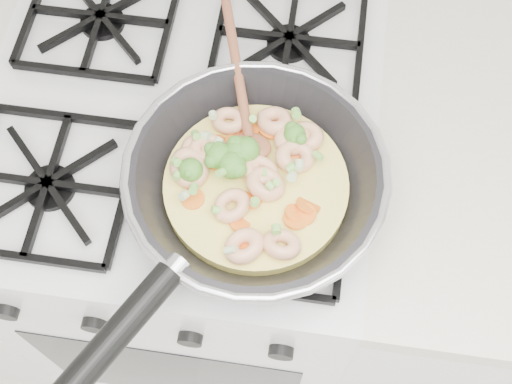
# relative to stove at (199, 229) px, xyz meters

# --- Properties ---
(stove) EXTENTS (0.60, 0.60, 0.92)m
(stove) POSITION_rel_stove_xyz_m (0.00, 0.00, 0.00)
(stove) COLOR white
(stove) RESTS_ON ground
(skillet) EXTENTS (0.37, 0.65, 0.10)m
(skillet) POSITION_rel_stove_xyz_m (0.13, -0.13, 0.50)
(skillet) COLOR black
(skillet) RESTS_ON stove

